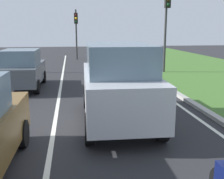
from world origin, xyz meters
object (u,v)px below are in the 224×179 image
Objects in this scene: car_suv_ahead at (118,83)px; traffic_light_far_median at (76,26)px; car_hatchback_far at (22,69)px; traffic_light_near_right at (167,16)px.

traffic_light_far_median reaches higher than car_suv_ahead.
car_hatchback_far is 0.72× the size of traffic_light_near_right.
traffic_light_near_right is at bearing -58.75° from traffic_light_far_median.
traffic_light_far_median is (-0.78, 16.98, 1.71)m from car_suv_ahead.
traffic_light_near_right reaches higher than car_hatchback_far.
traffic_light_far_median reaches higher than car_hatchback_far.
car_suv_ahead is at bearing -117.11° from traffic_light_near_right.
car_hatchback_far is 0.87× the size of traffic_light_far_median.
traffic_light_near_right is (4.36, 8.51, 2.24)m from car_suv_ahead.
car_suv_ahead is 17.08m from traffic_light_far_median.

